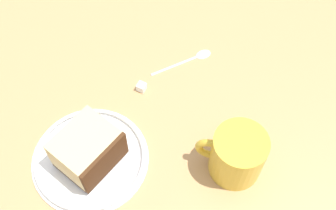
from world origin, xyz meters
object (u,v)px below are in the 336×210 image
(tea_mug, at_px, (237,154))
(teaspoon, at_px, (194,57))
(sugar_cube, at_px, (142,87))
(small_plate, at_px, (90,158))
(cake_slice, at_px, (88,150))

(tea_mug, bearing_deg, teaspoon, 82.53)
(tea_mug, bearing_deg, sugar_cube, 113.65)
(small_plate, xyz_separation_m, tea_mug, (0.21, -0.10, 0.04))
(small_plate, distance_m, sugar_cube, 0.16)
(cake_slice, distance_m, tea_mug, 0.23)
(cake_slice, relative_size, tea_mug, 1.22)
(small_plate, height_order, teaspoon, small_plate)
(small_plate, bearing_deg, cake_slice, -60.55)
(small_plate, xyz_separation_m, teaspoon, (0.24, 0.13, -0.00))
(cake_slice, distance_m, sugar_cube, 0.16)
(cake_slice, distance_m, teaspoon, 0.27)
(cake_slice, height_order, tea_mug, tea_mug)
(small_plate, relative_size, teaspoon, 1.51)
(cake_slice, bearing_deg, tea_mug, -24.14)
(teaspoon, bearing_deg, small_plate, -151.41)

